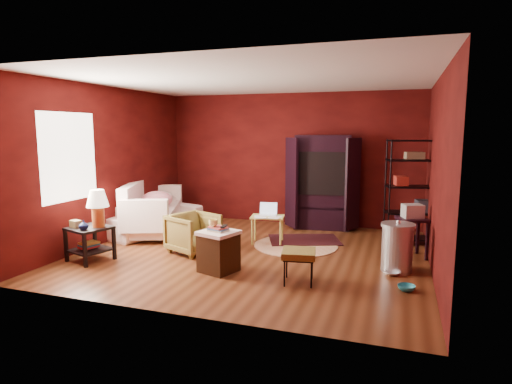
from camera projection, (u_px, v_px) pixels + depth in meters
room at (249, 169)px, 6.87m from camera, size 5.54×5.04×2.84m
sofa at (153, 212)px, 8.53m from camera, size 1.12×2.17×0.81m
armchair at (193, 231)px, 7.08m from camera, size 0.87×0.90×0.72m
pet_bowl_steel at (393, 268)px, 6.00m from camera, size 0.22×0.14×0.22m
pet_bowl_turquoise at (407, 282)px, 5.42m from camera, size 0.23×0.12×0.22m
vase at (84, 225)px, 6.41m from camera, size 0.15×0.15×0.14m
mug at (213, 222)px, 6.07m from camera, size 0.14×0.11×0.13m
side_table at (94, 218)px, 6.61m from camera, size 0.70×0.70×1.11m
sofa_cushions at (151, 210)px, 8.50m from camera, size 1.60×2.35×0.92m
hamper at (219, 250)px, 6.13m from camera, size 0.61×0.61×0.68m
footstool at (299, 255)px, 5.66m from camera, size 0.50×0.50×0.45m
rug_round at (296, 245)px, 7.53m from camera, size 1.60×1.60×0.01m
rug_oriental at (304, 240)px, 7.89m from camera, size 1.49×1.25×0.01m
laptop_desk at (268, 219)px, 7.65m from camera, size 0.64×0.54×0.72m
tv_armoire at (322, 180)px, 8.79m from camera, size 1.51×0.90×1.92m
wire_shelving at (413, 187)px, 7.53m from camera, size 0.98×0.60×1.86m
small_stand at (412, 218)px, 6.79m from camera, size 0.55×0.55×0.86m
trash_can at (397, 247)px, 6.15m from camera, size 0.52×0.52×0.75m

